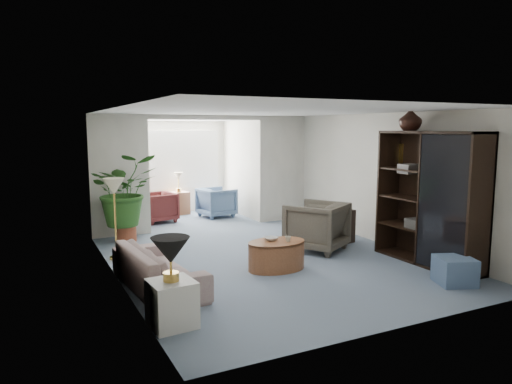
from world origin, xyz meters
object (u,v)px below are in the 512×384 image
coffee_table (276,255)px  coffee_cup (288,239)px  cabinet_urn (410,119)px  plant_pot (126,233)px  table_lamp (171,250)px  framed_picture (392,156)px  coffee_bowl (271,239)px  sunroom_chair_maroon (158,207)px  wingback_chair (317,226)px  ottoman (455,271)px  side_table_dark (338,226)px  end_table (172,304)px  sofa (158,268)px  sunroom_table (179,203)px  floor_lamp (114,186)px  sunroom_chair_blue (217,202)px  entertainment_cabinet (429,198)px

coffee_table → coffee_cup: bearing=-33.7°
coffee_cup → cabinet_urn: (2.23, -0.22, 1.88)m
plant_pot → coffee_cup: bearing=-57.6°
table_lamp → framed_picture: bearing=19.9°
table_lamp → coffee_bowl: size_ratio=2.04×
coffee_bowl → sunroom_chair_maroon: 4.50m
sunroom_chair_maroon → table_lamp: bearing=-22.5°
coffee_table → wingback_chair: bearing=30.1°
wingback_chair → ottoman: wingback_chair is taller
wingback_chair → coffee_bowl: bearing=-6.0°
wingback_chair → plant_pot: wingback_chair is taller
wingback_chair → side_table_dark: wingback_chair is taller
end_table → coffee_bowl: 2.54m
sofa → end_table: size_ratio=3.73×
sofa → coffee_bowl: 1.87m
sunroom_table → cabinet_urn: bearing=-67.5°
side_table_dark → sunroom_chair_maroon: sunroom_chair_maroon is taller
coffee_bowl → sunroom_chair_maroon: (-0.65, 4.46, -0.12)m
plant_pot → ottoman: bearing=-51.7°
floor_lamp → sunroom_chair_maroon: (1.46, 2.82, -0.90)m
sunroom_chair_maroon → cabinet_urn: bearing=23.1°
sunroom_table → coffee_cup: bearing=-88.9°
sunroom_chair_maroon → sunroom_table: 1.06m
side_table_dark → sunroom_chair_blue: size_ratio=0.80×
sofa → coffee_bowl: bearing=-90.7°
cabinet_urn → plant_pot: bearing=142.0°
framed_picture → plant_pot: 5.32m
coffee_cup → ottoman: (1.79, -1.67, -0.30)m
table_lamp → coffee_cup: table_lamp is taller
plant_pot → sunroom_chair_blue: bearing=32.5°
coffee_cup → end_table: bearing=-150.4°
coffee_bowl → ottoman: size_ratio=0.44×
end_table → entertainment_cabinet: (4.49, 0.56, 0.82)m
framed_picture → cabinet_urn: size_ratio=1.27×
table_lamp → ottoman: 4.12m
framed_picture → wingback_chair: (-1.38, 0.38, -1.25)m
coffee_table → sunroom_chair_maroon: size_ratio=1.22×
table_lamp → coffee_table: size_ratio=0.46×
coffee_table → side_table_dark: 2.18m
table_lamp → floor_lamp: bearing=91.1°
framed_picture → table_lamp: bearing=-160.1°
table_lamp → plant_pot: bearing=85.5°
wingback_chair → sunroom_table: size_ratio=1.68×
ottoman → coffee_table: bearing=137.6°
coffee_cup → side_table_dark: bearing=32.0°
coffee_cup → sunroom_table: (-0.10, 5.41, -0.20)m
coffee_cup → ottoman: size_ratio=0.19×
end_table → coffee_bowl: (2.06, 1.48, 0.21)m
coffee_bowl → cabinet_urn: cabinet_urn is taller
floor_lamp → entertainment_cabinet: bearing=-29.4°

